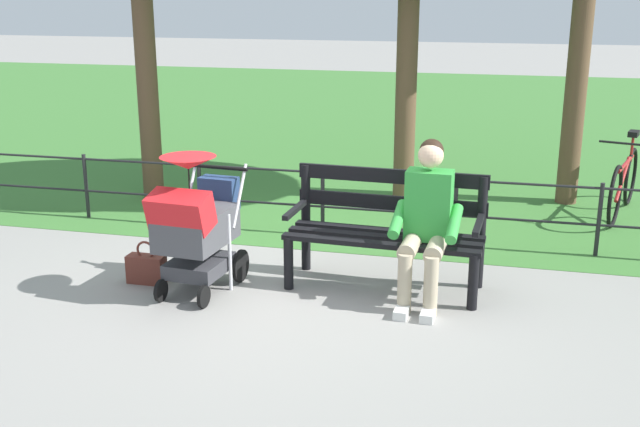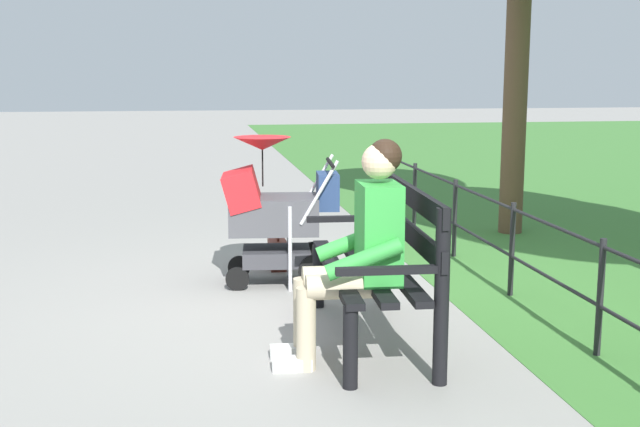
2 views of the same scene
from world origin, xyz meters
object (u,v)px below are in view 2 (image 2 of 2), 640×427
person_on_bench (359,246)px  park_bench (383,257)px  stroller (273,209)px  handbag (278,253)px

person_on_bench → park_bench: bearing=-33.0°
person_on_bench → stroller: person_on_bench is taller
park_bench → stroller: bearing=19.8°
person_on_bench → handbag: bearing=5.3°
park_bench → person_on_bench: size_ratio=1.27×
park_bench → handbag: park_bench is taller
park_bench → handbag: (1.97, 0.44, -0.40)m
person_on_bench → handbag: person_on_bench is taller
park_bench → handbag: size_ratio=4.39×
handbag → person_on_bench: bearing=-174.7°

